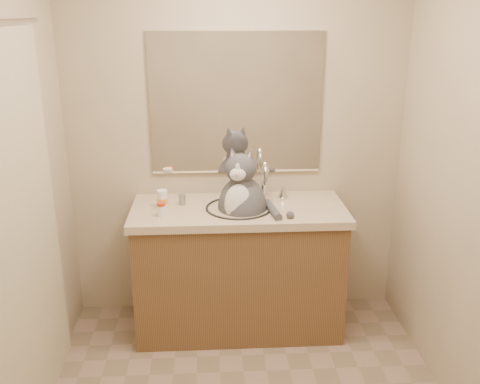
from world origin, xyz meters
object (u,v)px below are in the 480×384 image
cat (242,203)px  grey_canister (182,199)px  pill_bottle_redcap (161,209)px  pill_bottle_orange (162,199)px

cat → grey_canister: (-0.37, 0.10, -0.00)m
pill_bottle_redcap → pill_bottle_orange: bearing=91.9°
pill_bottle_redcap → pill_bottle_orange: (-0.00, 0.15, 0.01)m
cat → pill_bottle_orange: cat is taller
cat → pill_bottle_redcap: (-0.49, -0.10, 0.01)m
cat → pill_bottle_orange: 0.50m
cat → pill_bottle_orange: bearing=-169.1°
pill_bottle_orange → grey_canister: pill_bottle_orange is taller
cat → pill_bottle_redcap: bearing=-152.2°
pill_bottle_redcap → grey_canister: bearing=59.7°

